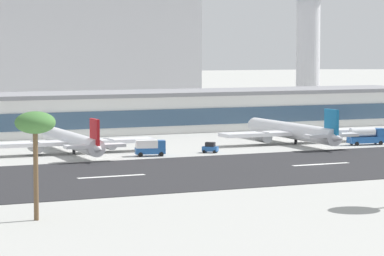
{
  "coord_description": "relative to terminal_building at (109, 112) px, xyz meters",
  "views": [
    {
      "loc": [
        -95.96,
        -153.66,
        21.74
      ],
      "look_at": [
        -5.98,
        42.34,
        4.01
      ],
      "focal_mm": 91.28,
      "sensor_mm": 36.0,
      "label": 1
    }
  ],
  "objects": [
    {
      "name": "runway_centreline_dash_3",
      "position": [
        -29.33,
        -82.78,
        -5.11
      ],
      "size": [
        12.0,
        1.2,
        0.01
      ],
      "primitive_type": "cube",
      "color": "white",
      "rests_on": "runway_strip"
    },
    {
      "name": "service_fuel_truck_1",
      "position": [
        41.5,
        -55.19,
        -3.17
      ],
      "size": [
        8.77,
        3.75,
        3.95
      ],
      "rotation": [
        0.0,
        0.0,
        6.15
      ],
      "color": "#23569E",
      "rests_on": "ground_plane"
    },
    {
      "name": "distant_hotel_block",
      "position": [
        30.38,
        123.08,
        18.31
      ],
      "size": [
        96.59,
        25.0,
        47.01
      ],
      "primitive_type": "cube",
      "color": "#BCBCC1",
      "rests_on": "ground_plane"
    },
    {
      "name": "airliner_blue_tail_gate_2",
      "position": [
        27.96,
        -46.84,
        -2.39
      ],
      "size": [
        35.54,
        42.2,
        8.8
      ],
      "rotation": [
        0.0,
        0.0,
        1.55
      ],
      "color": "silver",
      "rests_on": "ground_plane"
    },
    {
      "name": "runway_strip",
      "position": [
        10.78,
        -82.78,
        -5.15
      ],
      "size": [
        800.0,
        43.44,
        0.08
      ],
      "primitive_type": "cube",
      "color": "#262628",
      "rests_on": "ground_plane"
    },
    {
      "name": "terminal_building",
      "position": [
        0.0,
        0.0,
        0.0
      ],
      "size": [
        181.99,
        24.43,
        10.38
      ],
      "color": "silver",
      "rests_on": "ground_plane"
    },
    {
      "name": "palm_tree_2",
      "position": [
        -52.21,
        -118.07,
        6.84
      ],
      "size": [
        5.15,
        5.15,
        13.82
      ],
      "color": "brown",
      "rests_on": "ground_plane"
    },
    {
      "name": "runway_centreline_dash_4",
      "position": [
        12.2,
        -82.78,
        -5.11
      ],
      "size": [
        12.0,
        1.2,
        0.01
      ],
      "primitive_type": "cube",
      "color": "white",
      "rests_on": "runway_strip"
    },
    {
      "name": "ground_plane",
      "position": [
        10.78,
        -83.45,
        -5.19
      ],
      "size": [
        1400.0,
        1400.0,
        0.0
      ],
      "primitive_type": "plane",
      "color": "#A8A8A3"
    },
    {
      "name": "control_tower",
      "position": [
        81.59,
        35.75,
        21.51
      ],
      "size": [
        13.6,
        13.6,
        45.47
      ],
      "color": "silver",
      "rests_on": "ground_plane"
    },
    {
      "name": "service_box_truck_2",
      "position": [
        -11.29,
        -55.93,
        -3.41
      ],
      "size": [
        6.4,
        3.84,
        3.25
      ],
      "rotation": [
        0.0,
        0.0,
        6.04
      ],
      "color": "#23569E",
      "rests_on": "ground_plane"
    },
    {
      "name": "airliner_red_tail_gate_1",
      "position": [
        -24.28,
        -46.16,
        -2.57
      ],
      "size": [
        34.89,
        39.46,
        8.23
      ],
      "rotation": [
        0.0,
        0.0,
        1.54
      ],
      "color": "white",
      "rests_on": "ground_plane"
    },
    {
      "name": "service_baggage_tug_0",
      "position": [
        2.42,
        -55.38,
        -4.15
      ],
      "size": [
        3.44,
        3.35,
        2.2
      ],
      "rotation": [
        0.0,
        0.0,
        5.54
      ],
      "color": "#23569E",
      "rests_on": "ground_plane"
    }
  ]
}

